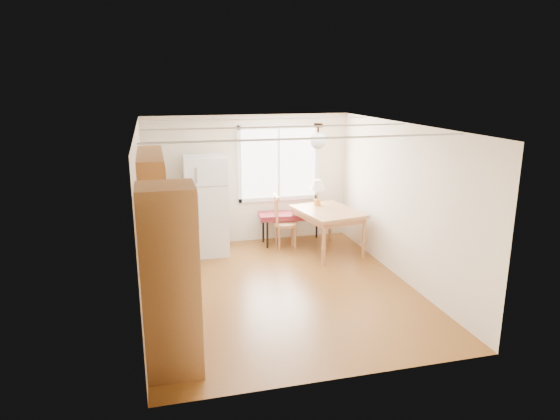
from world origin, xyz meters
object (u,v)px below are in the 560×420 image
object	(u,v)px
refrigerator	(206,205)
chair	(281,218)
bench	(293,216)
dining_table	(328,215)

from	to	relation	value
refrigerator	chair	size ratio (longest dim) A/B	1.76
refrigerator	chair	bearing A→B (deg)	-0.45
refrigerator	bench	size ratio (longest dim) A/B	1.32
refrigerator	dining_table	distance (m)	2.25
bench	dining_table	xyz separation A→B (m)	(0.48, -0.68, 0.16)
refrigerator	dining_table	world-z (taller)	refrigerator
refrigerator	bench	world-z (taller)	refrigerator
refrigerator	chair	world-z (taller)	refrigerator
bench	dining_table	distance (m)	0.84
bench	chair	size ratio (longest dim) A/B	1.33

